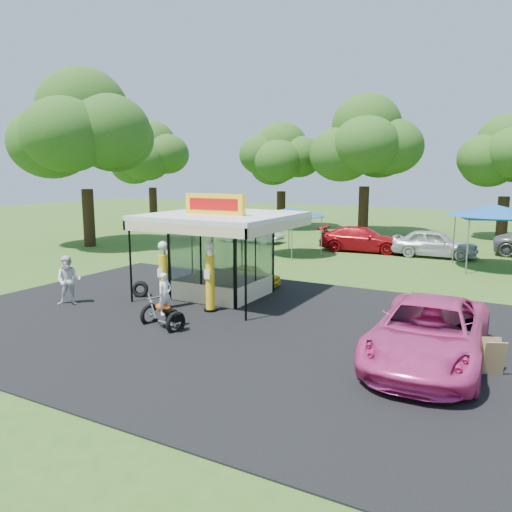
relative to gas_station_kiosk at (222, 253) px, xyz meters
The scene contains 21 objects.
ground 5.67m from the gas_station_kiosk, 68.18° to the right, with size 120.00×120.00×0.00m, color #2F5B1C.
asphalt_apron 4.01m from the gas_station_kiosk, 56.26° to the right, with size 20.00×14.00×0.04m, color black.
gas_station_kiosk is the anchor object (origin of this frame).
gas_pump_left 2.85m from the gas_station_kiosk, 107.92° to the right, with size 0.47×0.47×2.54m.
gas_pump_right 2.34m from the gas_station_kiosk, 68.72° to the right, with size 0.48×0.48×2.58m.
motorcycle 4.64m from the gas_station_kiosk, 81.86° to the right, with size 1.69×1.07×1.92m.
spare_tires 3.64m from the gas_station_kiosk, 149.18° to the right, with size 0.84×0.72×0.67m.
a_frame_sign 10.84m from the gas_station_kiosk, 18.95° to the right, with size 0.57×0.65×0.93m.
kiosk_car 2.56m from the gas_station_kiosk, 90.00° to the left, with size 1.13×2.82×0.96m, color yellow.
pink_sedan 9.31m from the gas_station_kiosk, 21.51° to the right, with size 2.76×5.99×1.66m, color #D73A8A.
spectator_west 5.96m from the gas_station_kiosk, 138.21° to the right, with size 0.93×0.72×1.90m, color white.
bg_car_a 15.84m from the gas_station_kiosk, 115.39° to the left, with size 1.61×4.61×1.52m, color beige.
bg_car_b 14.22m from the gas_station_kiosk, 84.09° to the left, with size 2.19×5.39×1.56m, color #B00D15.
bg_car_c 15.25m from the gas_station_kiosk, 67.31° to the left, with size 1.95×4.83×1.65m, color #BBB9BE.
tent_west 10.83m from the gas_station_kiosk, 100.38° to the left, with size 4.13×4.13×2.89m.
tent_east 14.86m from the gas_station_kiosk, 52.10° to the left, with size 4.81×4.81×3.36m.
oak_far_a 31.62m from the gas_station_kiosk, 135.40° to the left, with size 8.17×8.17×9.68m.
oak_far_b 25.53m from the gas_station_kiosk, 110.70° to the left, with size 7.62×7.62×9.09m.
oak_far_c 23.70m from the gas_station_kiosk, 93.04° to the left, with size 9.21×9.21×10.85m.
oak_far_d 26.31m from the gas_station_kiosk, 69.98° to the left, with size 7.49×7.49×8.92m.
oak_near 17.94m from the gas_station_kiosk, 154.55° to the left, with size 9.91×9.91×11.42m.
Camera 1 is at (8.72, -11.64, 5.02)m, focal length 35.00 mm.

